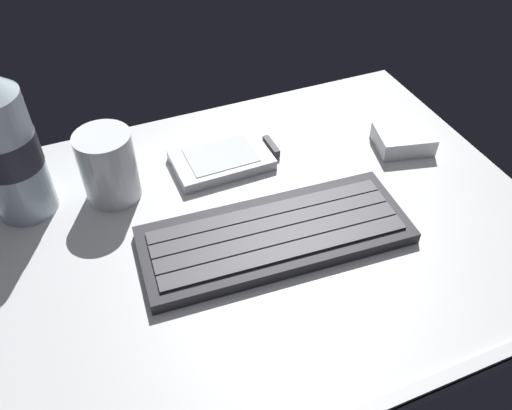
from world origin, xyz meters
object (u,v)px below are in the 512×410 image
object	(u,v)px
water_bottle	(4,145)
juice_cup	(109,169)
keyboard	(275,234)
handheld_device	(226,158)
charger_block	(403,139)

from	to	relation	value
water_bottle	juice_cup	bearing A→B (deg)	-8.54
keyboard	water_bottle	world-z (taller)	water_bottle
handheld_device	water_bottle	size ratio (longest dim) A/B	0.62
water_bottle	keyboard	bearing A→B (deg)	-32.45
keyboard	juice_cup	xyz separation A→B (cm)	(-14.63, 13.97, 3.10)
juice_cup	water_bottle	distance (cm)	10.97
juice_cup	water_bottle	world-z (taller)	water_bottle
handheld_device	juice_cup	bearing A→B (deg)	-178.17
keyboard	water_bottle	size ratio (longest dim) A/B	1.42
handheld_device	keyboard	bearing A→B (deg)	-88.41
handheld_device	water_bottle	world-z (taller)	water_bottle
juice_cup	charger_block	distance (cm)	37.19
keyboard	handheld_device	distance (cm)	14.43
handheld_device	water_bottle	xyz separation A→B (cm)	(-23.84, 0.99, 8.28)
juice_cup	charger_block	size ratio (longest dim) A/B	1.21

